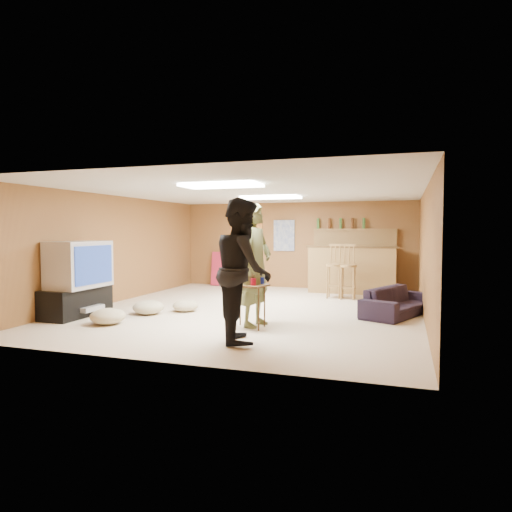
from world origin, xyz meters
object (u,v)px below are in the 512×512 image
(tv_body, at_px, (79,264))
(sofa, at_px, (398,302))
(person_olive, at_px, (256,265))
(person_black, at_px, (243,270))
(tray_table, at_px, (249,306))
(bar_counter, at_px, (352,270))

(tv_body, bearing_deg, sofa, 18.87)
(person_olive, relative_size, person_black, 1.00)
(person_olive, distance_m, tray_table, 0.64)
(bar_counter, bearing_deg, sofa, -68.00)
(person_olive, xyz_separation_m, sofa, (2.09, 1.59, -0.71))
(tray_table, bearing_deg, sofa, 39.40)
(bar_counter, relative_size, person_olive, 1.05)
(tray_table, bearing_deg, tv_body, -179.47)
(sofa, relative_size, tray_table, 2.51)
(tv_body, relative_size, bar_counter, 0.55)
(bar_counter, height_order, person_olive, person_olive)
(tray_table, bearing_deg, bar_counter, 76.47)
(person_black, bearing_deg, person_olive, -14.87)
(bar_counter, xyz_separation_m, person_olive, (-1.02, -4.26, 0.40))
(sofa, xyz_separation_m, tray_table, (-2.14, -1.76, 0.09))
(person_olive, height_order, sofa, person_olive)
(person_olive, relative_size, sofa, 1.14)
(sofa, height_order, tray_table, tray_table)
(tv_body, bearing_deg, bar_counter, 47.00)
(person_olive, distance_m, sofa, 2.72)
(person_olive, bearing_deg, person_black, -162.66)
(tv_body, height_order, tray_table, tv_body)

